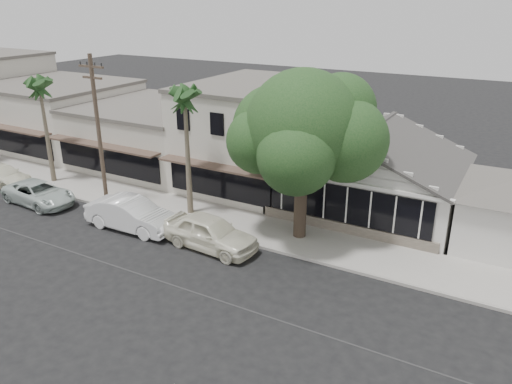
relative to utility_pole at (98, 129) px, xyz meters
The scene contains 14 objects.
ground 11.44m from the utility_pole, 30.02° to the right, with size 140.00×140.00×0.00m, color black.
sidewalk_north 5.06m from the utility_pole, 57.17° to the left, with size 90.00×3.50×0.15m, color #9E9991.
corner_shop 15.93m from the utility_pole, 27.45° to the left, with size 10.40×8.60×5.10m.
row_building_near 10.36m from the utility_pole, 54.14° to the left, with size 8.00×10.00×6.50m, color beige.
row_building_midnear 9.23m from the utility_pole, 109.87° to the left, with size 10.00×10.00×4.20m, color beige.
row_building_midfar 16.01m from the utility_pole, 148.42° to the left, with size 11.00×10.00×5.00m, color beige.
utility_pole is the anchor object (origin of this frame).
car_0 9.53m from the utility_pole, ahead, with size 2.04×5.07×1.73m, color white.
car_1 5.56m from the utility_pole, 25.32° to the right, with size 1.83×5.26×1.73m, color white.
car_2 5.88m from the utility_pole, 155.29° to the right, with size 2.28×4.95×1.37m, color #B8C6C0.
car_3 9.77m from the utility_pole, behind, with size 1.88×4.63×1.34m, color white.
shade_tree 12.16m from the utility_pole, ahead, with size 7.95×7.19×8.82m.
palm_east 5.73m from the utility_pole, 15.58° to the left, with size 2.55×2.55×7.87m.
palm_mid 6.53m from the utility_pole, 168.56° to the left, with size 2.33×2.33×7.52m.
Camera 1 is at (12.57, -14.75, 11.85)m, focal length 35.00 mm.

